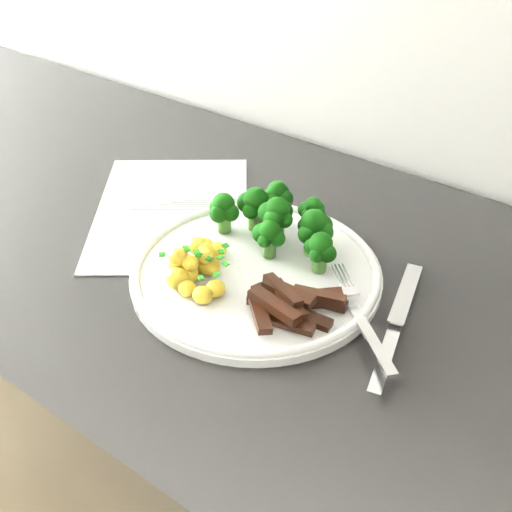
{
  "coord_description": "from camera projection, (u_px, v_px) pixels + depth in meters",
  "views": [
    {
      "loc": [
        0.37,
        1.18,
        1.37
      ],
      "look_at": [
        0.03,
        1.65,
        0.94
      ],
      "focal_mm": 44.4,
      "sensor_mm": 36.0,
      "label": 1
    }
  ],
  "objects": [
    {
      "name": "counter",
      "position": [
        237.0,
        473.0,
        1.05
      ],
      "size": [
        2.42,
        0.61,
        0.91
      ],
      "color": "black",
      "rests_on": "ground"
    },
    {
      "name": "recipe_paper",
      "position": [
        172.0,
        210.0,
        0.85
      ],
      "size": [
        0.33,
        0.35,
        0.0
      ],
      "color": "white",
      "rests_on": "counter"
    },
    {
      "name": "plate",
      "position": [
        256.0,
        271.0,
        0.73
      ],
      "size": [
        0.29,
        0.29,
        0.02
      ],
      "color": "white",
      "rests_on": "counter"
    },
    {
      "name": "broccoli",
      "position": [
        280.0,
        217.0,
        0.76
      ],
      "size": [
        0.18,
        0.1,
        0.07
      ],
      "color": "#356021",
      "rests_on": "plate"
    },
    {
      "name": "potatoes",
      "position": [
        196.0,
        265.0,
        0.72
      ],
      "size": [
        0.09,
        0.1,
        0.04
      ],
      "color": "gold",
      "rests_on": "plate"
    },
    {
      "name": "beef_strips",
      "position": [
        289.0,
        302.0,
        0.67
      ],
      "size": [
        0.1,
        0.11,
        0.03
      ],
      "color": "black",
      "rests_on": "plate"
    },
    {
      "name": "fork",
      "position": [
        363.0,
        320.0,
        0.65
      ],
      "size": [
        0.14,
        0.13,
        0.02
      ],
      "color": "silver",
      "rests_on": "plate"
    },
    {
      "name": "knife",
      "position": [
        391.0,
        339.0,
        0.64
      ],
      "size": [
        0.07,
        0.2,
        0.02
      ],
      "color": "silver",
      "rests_on": "plate"
    }
  ]
}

